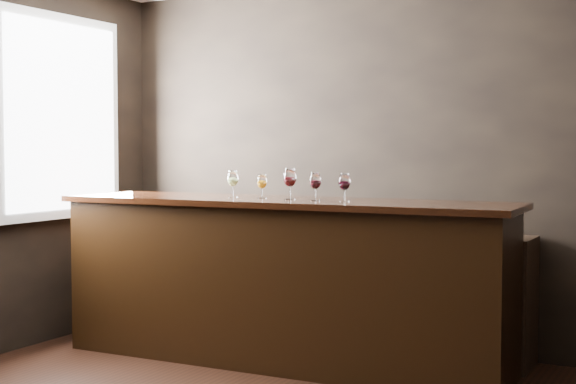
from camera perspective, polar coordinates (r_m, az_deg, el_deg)
The scene contains 9 objects.
room_shell at distance 4.28m, azimuth -4.78°, elevation 7.21°, with size 5.02×4.52×2.81m.
bar_counter at distance 5.63m, azimuth -0.47°, elevation -6.57°, with size 3.17×0.69×1.11m, color black.
bar_top at distance 5.57m, azimuth -0.48°, elevation -0.72°, with size 3.27×0.76×0.04m, color black.
back_bar_shelf at distance 6.06m, azimuth 5.30°, elevation -6.89°, with size 2.50×0.40×0.90m, color black.
glass_white at distance 5.78m, azimuth -3.95°, elevation 0.92°, with size 0.08×0.08×0.19m.
glass_amber at distance 5.65m, azimuth -1.87°, elevation 0.72°, with size 0.07×0.07×0.17m.
glass_red_a at distance 5.53m, azimuth 0.14°, elevation 0.97°, with size 0.09×0.09×0.21m.
glass_red_b at distance 5.39m, azimuth 1.95°, elevation 0.74°, with size 0.08×0.08×0.19m.
glass_red_c at distance 5.30m, azimuth 4.03°, elevation 0.67°, with size 0.08×0.08×0.19m.
Camera 1 is at (2.13, -3.45, 1.51)m, focal length 50.00 mm.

